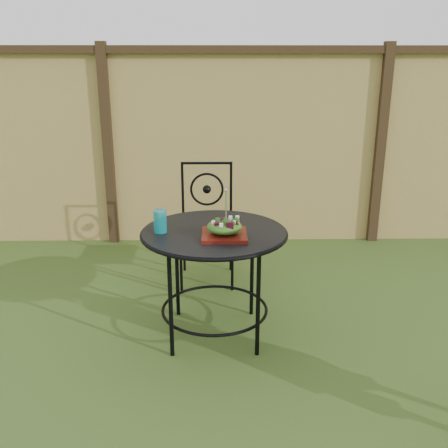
{
  "coord_description": "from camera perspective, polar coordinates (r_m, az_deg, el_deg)",
  "views": [
    {
      "loc": [
        -0.27,
        -2.6,
        1.73
      ],
      "look_at": [
        -0.23,
        0.4,
        0.75
      ],
      "focal_mm": 40.0,
      "sensor_mm": 36.0,
      "label": 1
    }
  ],
  "objects": [
    {
      "name": "fence",
      "position": [
        4.86,
        2.34,
        8.86
      ],
      "size": [
        8.0,
        0.12,
        1.9
      ],
      "color": "#D7BE6A",
      "rests_on": "ground"
    },
    {
      "name": "patio_table",
      "position": [
        3.16,
        -1.12,
        -3.13
      ],
      "size": [
        0.92,
        0.92,
        0.72
      ],
      "color": "black",
      "rests_on": "ground"
    },
    {
      "name": "ground",
      "position": [
        3.13,
        4.4,
        -15.46
      ],
      "size": [
        60.0,
        60.0,
        0.0
      ],
      "primitive_type": "plane",
      "color": "#284D18",
      "rests_on": "ground"
    },
    {
      "name": "patio_chair",
      "position": [
        4.05,
        -1.98,
        0.47
      ],
      "size": [
        0.46,
        0.46,
        0.95
      ],
      "color": "black",
      "rests_on": "ground"
    },
    {
      "name": "fork",
      "position": [
        2.94,
        0.23,
        2.09
      ],
      "size": [
        0.01,
        0.01,
        0.18
      ],
      "primitive_type": "cylinder",
      "color": "silver",
      "rests_on": "salad"
    },
    {
      "name": "salad",
      "position": [
        2.98,
        0.03,
        -0.31
      ],
      "size": [
        0.21,
        0.21,
        0.08
      ],
      "primitive_type": "ellipsoid",
      "color": "#235614",
      "rests_on": "salad_plate"
    },
    {
      "name": "salad_plate",
      "position": [
        3.0,
        0.03,
        -1.25
      ],
      "size": [
        0.27,
        0.27,
        0.02
      ],
      "primitive_type": "cube",
      "color": "#410D09",
      "rests_on": "patio_table"
    },
    {
      "name": "drinking_glass",
      "position": [
        3.08,
        -7.31,
        0.3
      ],
      "size": [
        0.08,
        0.08,
        0.14
      ],
      "primitive_type": "cylinder",
      "color": "#0C898F",
      "rests_on": "patio_table"
    }
  ]
}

